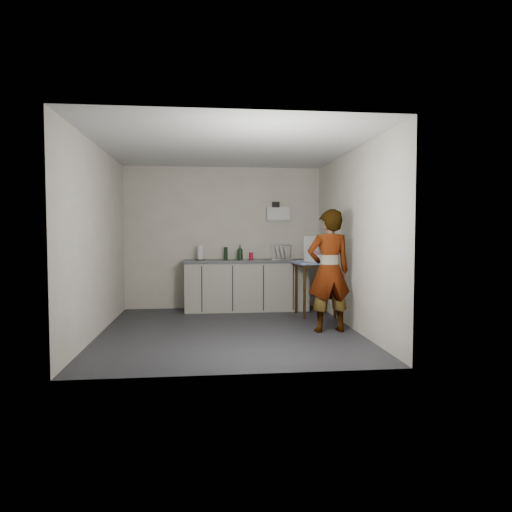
{
  "coord_description": "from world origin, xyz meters",
  "views": [
    {
      "loc": [
        -0.32,
        -6.45,
        1.42
      ],
      "look_at": [
        0.43,
        0.45,
        1.04
      ],
      "focal_mm": 32.0,
      "sensor_mm": 36.0,
      "label": 1
    }
  ],
  "objects": [
    {
      "name": "dish_rack",
      "position": [
        1.03,
        1.7,
        0.97
      ],
      "size": [
        0.39,
        0.29,
        0.27
      ],
      "color": "silver",
      "rests_on": "kitchen_counter"
    },
    {
      "name": "ceiling",
      "position": [
        0.0,
        0.0,
        2.6
      ],
      "size": [
        3.6,
        4.0,
        0.01
      ],
      "primitive_type": "cube",
      "color": "white",
      "rests_on": "wall_back"
    },
    {
      "name": "wall_shelf",
      "position": [
        1.0,
        1.92,
        1.75
      ],
      "size": [
        0.42,
        0.18,
        0.37
      ],
      "color": "white",
      "rests_on": "ground"
    },
    {
      "name": "side_table",
      "position": [
        1.5,
        1.04,
        0.79
      ],
      "size": [
        0.75,
        0.75,
        0.91
      ],
      "rotation": [
        0.0,
        0.0,
        0.07
      ],
      "color": "#3B270D",
      "rests_on": "ground"
    },
    {
      "name": "bakery_box",
      "position": [
        1.51,
        1.03,
        1.01
      ],
      "size": [
        0.4,
        0.41,
        0.43
      ],
      "rotation": [
        0.0,
        0.0,
        0.39
      ],
      "color": "white",
      "rests_on": "side_table"
    },
    {
      "name": "dark_bottle",
      "position": [
        0.03,
        1.79,
        1.02
      ],
      "size": [
        0.07,
        0.07,
        0.23
      ],
      "primitive_type": "cylinder",
      "color": "black",
      "rests_on": "kitchen_counter"
    },
    {
      "name": "standing_man",
      "position": [
        1.4,
        -0.2,
        0.86
      ],
      "size": [
        0.67,
        0.48,
        1.73
      ],
      "primitive_type": "imported",
      "rotation": [
        0.0,
        0.0,
        3.25
      ],
      "color": "#B2A593",
      "rests_on": "ground"
    },
    {
      "name": "kitchen_counter",
      "position": [
        0.4,
        1.7,
        0.43
      ],
      "size": [
        2.24,
        0.62,
        0.91
      ],
      "color": "black",
      "rests_on": "ground"
    },
    {
      "name": "wall_back",
      "position": [
        0.0,
        1.99,
        1.3
      ],
      "size": [
        3.6,
        0.02,
        2.6
      ],
      "primitive_type": "cube",
      "color": "beige",
      "rests_on": "ground"
    },
    {
      "name": "ground",
      "position": [
        0.0,
        0.0,
        0.0
      ],
      "size": [
        4.0,
        4.0,
        0.0
      ],
      "primitive_type": "plane",
      "color": "#2C2C32",
      "rests_on": "ground"
    },
    {
      "name": "paper_towel",
      "position": [
        -0.43,
        1.69,
        1.03
      ],
      "size": [
        0.15,
        0.15,
        0.26
      ],
      "color": "black",
      "rests_on": "kitchen_counter"
    },
    {
      "name": "soap_bottle",
      "position": [
        0.28,
        1.62,
        1.05
      ],
      "size": [
        0.12,
        0.12,
        0.27
      ],
      "primitive_type": "imported",
      "rotation": [
        0.0,
        0.0,
        0.19
      ],
      "color": "black",
      "rests_on": "kitchen_counter"
    },
    {
      "name": "wall_right",
      "position": [
        1.79,
        0.0,
        1.3
      ],
      "size": [
        0.02,
        4.0,
        2.6
      ],
      "primitive_type": "cube",
      "color": "beige",
      "rests_on": "ground"
    },
    {
      "name": "soda_can",
      "position": [
        0.48,
        1.71,
        0.98
      ],
      "size": [
        0.07,
        0.07,
        0.13
      ],
      "primitive_type": "cylinder",
      "color": "red",
      "rests_on": "kitchen_counter"
    },
    {
      "name": "wall_left",
      "position": [
        -1.79,
        0.0,
        1.3
      ],
      "size": [
        0.02,
        4.0,
        2.6
      ],
      "primitive_type": "cube",
      "color": "beige",
      "rests_on": "ground"
    }
  ]
}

